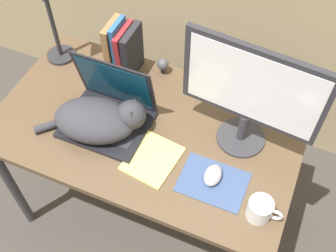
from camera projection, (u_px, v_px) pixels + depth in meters
The scene contains 11 objects.
desk at pixel (147, 137), 1.79m from camera, with size 1.25×0.72×0.74m.
laptop at pixel (109, 112), 1.70m from camera, with size 0.34×0.27×0.28m.
cat at pixel (99, 119), 1.65m from camera, with size 0.43×0.28×0.16m.
external_monitor at pixel (251, 93), 1.47m from camera, with size 0.52×0.19×0.47m.
mousepad at pixel (213, 182), 1.56m from camera, with size 0.25×0.18×0.00m.
computer_mouse at pixel (213, 175), 1.56m from camera, with size 0.06×0.10×0.03m.
book_row at pixel (123, 49), 1.82m from camera, with size 0.12×0.16×0.26m.
desk_lamp at pixel (50, 7), 1.70m from camera, with size 0.17×0.17×0.46m.
notepad at pixel (152, 159), 1.62m from camera, with size 0.21×0.23×0.01m.
webcam at pixel (163, 64), 1.87m from camera, with size 0.05×0.05×0.08m.
mug at pixel (260, 210), 1.45m from camera, with size 0.13×0.09×0.08m.
Camera 1 is at (0.49, -0.57, 2.11)m, focal length 45.00 mm.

